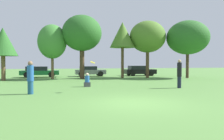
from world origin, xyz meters
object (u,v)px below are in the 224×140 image
object	(u,v)px
frisbee	(93,62)
parked_car_black	(139,71)
parked_car_green	(39,71)
tree_5	(148,37)
person_catcher	(179,73)
tree_1	(3,42)
tree_6	(188,38)
bystander_sitting	(87,81)
tree_3	(82,33)
parked_car_grey	(90,71)
person_thrower	(30,77)
tree_4	(122,35)
tree_2	(52,42)

from	to	relation	value
frisbee	parked_car_black	bearing A→B (deg)	58.31
frisbee	parked_car_green	distance (m)	15.29
tree_5	parked_car_black	world-z (taller)	tree_5
tree_5	person_catcher	bearing A→B (deg)	-102.71
frisbee	parked_car_black	size ratio (longest dim) A/B	0.07
tree_1	tree_5	distance (m)	15.28
person_catcher	frisbee	world-z (taller)	person_catcher
person_catcher	tree_6	world-z (taller)	tree_6
bystander_sitting	tree_3	size ratio (longest dim) A/B	0.14
tree_3	parked_car_green	world-z (taller)	tree_3
tree_3	parked_car_black	xyz separation A→B (m)	(8.17, 3.60, -4.21)
person_catcher	parked_car_black	xyz separation A→B (m)	(2.88, 14.02, -0.29)
person_catcher	parked_car_grey	world-z (taller)	person_catcher
person_catcher	bystander_sitting	distance (m)	6.44
tree_1	parked_car_black	distance (m)	16.65
person_catcher	tree_3	size ratio (longest dim) A/B	0.28
tree_6	parked_car_grey	world-z (taller)	tree_6
person_thrower	person_catcher	xyz separation A→B (m)	(9.46, 0.42, 0.08)
tree_3	tree_4	xyz separation A→B (m)	(4.60, -0.05, -0.03)
bystander_sitting	person_catcher	bearing A→B (deg)	-22.23
tree_4	tree_5	size ratio (longest dim) A/B	0.97
tree_2	tree_3	world-z (taller)	tree_3
bystander_sitting	tree_6	world-z (taller)	tree_6
frisbee	tree_1	xyz separation A→B (m)	(-6.94, 10.44, 2.00)
tree_2	tree_5	distance (m)	10.72
parked_car_grey	parked_car_green	bearing A→B (deg)	-175.85
tree_6	tree_4	bearing A→B (deg)	165.10
parked_car_grey	person_catcher	bearing A→B (deg)	-72.95
tree_1	frisbee	bearing A→B (deg)	-56.37
frisbee	parked_car_grey	xyz separation A→B (m)	(2.27, 14.93, -1.04)
tree_6	bystander_sitting	bearing A→B (deg)	-154.14
parked_car_green	parked_car_grey	world-z (taller)	parked_car_grey
parked_car_green	parked_car_grey	distance (m)	6.19
person_thrower	tree_1	bearing A→B (deg)	106.15
tree_2	parked_car_black	xyz separation A→B (m)	(11.27, 3.05, -3.28)
parked_car_grey	person_thrower	bearing A→B (deg)	-108.42
tree_1	tree_5	size ratio (longest dim) A/B	0.78
tree_1	parked_car_grey	bearing A→B (deg)	25.98
person_thrower	bystander_sitting	size ratio (longest dim) A/B	1.81
tree_4	tree_5	world-z (taller)	tree_5
bystander_sitting	tree_4	bearing A→B (deg)	56.52
tree_3	parked_car_green	distance (m)	7.40
tree_4	tree_6	distance (m)	7.44
tree_2	tree_5	bearing A→B (deg)	-5.04
frisbee	tree_3	size ratio (longest dim) A/B	0.04
person_thrower	tree_5	distance (m)	16.16
tree_3	tree_5	world-z (taller)	tree_3
tree_2	person_catcher	bearing A→B (deg)	-52.59
tree_3	tree_4	size ratio (longest dim) A/B	1.08
person_thrower	parked_car_black	bearing A→B (deg)	46.92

